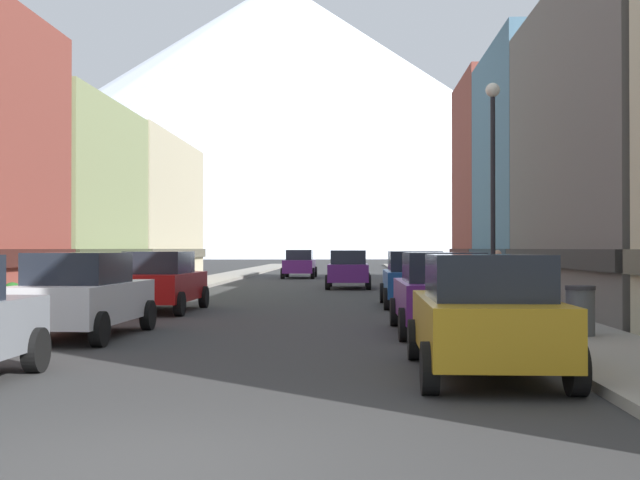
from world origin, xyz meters
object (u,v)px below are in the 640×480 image
object	(u,v)px
pedestrian_0	(498,279)
streetlamp_right	(493,164)
car_driving_1	(348,269)
car_right_0	(485,315)
car_right_2	(414,279)
potted_plant_0	(12,297)
car_driving_0	(300,264)
car_left_2	(161,281)
car_left_1	(82,295)
trash_bin_right	(580,310)
car_right_1	(441,293)

from	to	relation	value
pedestrian_0	streetlamp_right	xyz separation A→B (m)	(-0.90, -4.56, 3.06)
car_driving_1	pedestrian_0	world-z (taller)	pedestrian_0
car_driving_1	car_right_0	bearing A→B (deg)	-85.25
car_right_2	potted_plant_0	size ratio (longest dim) A/B	5.25
car_right_2	car_driving_0	distance (m)	26.04
car_driving_0	streetlamp_right	distance (m)	32.25
car_driving_1	pedestrian_0	xyz separation A→B (m)	(4.65, -13.36, 0.02)
car_left_2	car_driving_1	world-z (taller)	same
car_driving_1	streetlamp_right	distance (m)	18.56
car_left_1	pedestrian_0	size ratio (longest dim) A/B	2.66
car_right_0	trash_bin_right	size ratio (longest dim) A/B	4.52
car_right_2	trash_bin_right	bearing A→B (deg)	-75.85
car_right_1	pedestrian_0	bearing A→B (deg)	70.96
car_right_2	pedestrian_0	bearing A→B (deg)	-28.26
car_driving_1	car_driving_0	bearing A→B (deg)	103.40
trash_bin_right	car_right_1	bearing A→B (deg)	146.25
car_right_0	car_right_2	bearing A→B (deg)	90.00
car_right_2	car_right_0	bearing A→B (deg)	-90.00
car_right_1	streetlamp_right	size ratio (longest dim) A/B	0.75
car_driving_0	potted_plant_0	world-z (taller)	car_driving_0
car_left_1	pedestrian_0	xyz separation A→B (m)	(10.05, 8.25, 0.02)
car_right_0	pedestrian_0	distance (m)	13.35
pedestrian_0	car_right_0	bearing A→B (deg)	-100.58
car_driving_0	potted_plant_0	bearing A→B (deg)	-99.88
trash_bin_right	potted_plant_0	bearing A→B (deg)	161.02
potted_plant_0	streetlamp_right	bearing A→B (deg)	-1.61
car_right_1	car_right_0	bearing A→B (deg)	-90.01
car_right_1	streetlamp_right	xyz separation A→B (m)	(1.55, 2.54, 3.09)
car_driving_0	car_right_2	bearing A→B (deg)	-78.03
car_left_2	pedestrian_0	world-z (taller)	pedestrian_0
car_right_0	car_right_2	size ratio (longest dim) A/B	1.00
car_left_2	potted_plant_0	xyz separation A→B (m)	(-3.20, -3.01, -0.29)
car_left_2	potted_plant_0	distance (m)	4.40
car_driving_0	car_driving_1	xyz separation A→B (m)	(3.20, -13.43, 0.00)
car_right_1	pedestrian_0	size ratio (longest dim) A/B	2.64
car_left_2	pedestrian_0	distance (m)	10.12
car_right_1	car_left_1	bearing A→B (deg)	-171.36
car_right_1	streetlamp_right	bearing A→B (deg)	58.62
car_left_2	car_right_0	bearing A→B (deg)	-57.49
car_driving_1	potted_plant_0	bearing A→B (deg)	-116.09
streetlamp_right	car_right_1	bearing A→B (deg)	-121.38
car_left_1	car_right_0	size ratio (longest dim) A/B	1.00
car_right_2	streetlamp_right	bearing A→B (deg)	-75.22
car_left_1	streetlamp_right	distance (m)	10.34
potted_plant_0	pedestrian_0	distance (m)	13.91
car_driving_0	trash_bin_right	distance (m)	36.47
car_right_0	car_right_2	distance (m)	14.44
car_left_2	car_right_0	world-z (taller)	same
car_driving_1	potted_plant_0	world-z (taller)	car_driving_1
car_left_1	car_driving_0	world-z (taller)	same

